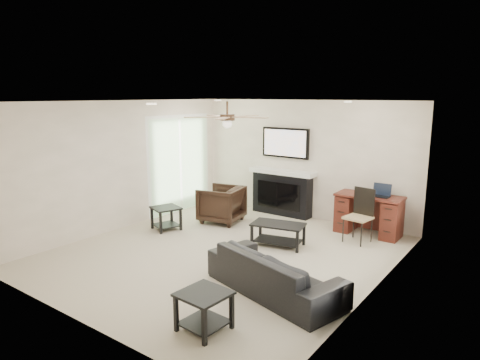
{
  "coord_description": "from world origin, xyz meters",
  "views": [
    {
      "loc": [
        4.21,
        -5.35,
        2.61
      ],
      "look_at": [
        0.01,
        0.44,
        1.17
      ],
      "focal_mm": 32.0,
      "sensor_mm": 36.0,
      "label": 1
    }
  ],
  "objects": [
    {
      "name": "sofa",
      "position": [
        1.45,
        -0.78,
        0.29
      ],
      "size": [
        2.12,
        1.27,
        0.58
      ],
      "primitive_type": "imported",
      "rotation": [
        0.0,
        0.0,
        2.88
      ],
      "color": "black",
      "rests_on": "ground"
    },
    {
      "name": "armchair",
      "position": [
        -1.15,
        1.37,
        0.38
      ],
      "size": [
        0.97,
        0.95,
        0.75
      ],
      "primitive_type": "imported",
      "rotation": [
        0.0,
        0.0,
        -1.36
      ],
      "color": "black",
      "rests_on": "ground"
    },
    {
      "name": "laptop",
      "position": [
        1.81,
        2.35,
        0.88
      ],
      "size": [
        0.33,
        0.24,
        0.23
      ],
      "primitive_type": "cube",
      "color": "black",
      "rests_on": "desk"
    },
    {
      "name": "coffee_table",
      "position": [
        0.55,
        0.82,
        0.2
      ],
      "size": [
        0.99,
        0.68,
        0.4
      ],
      "primitive_type": "cube",
      "rotation": [
        0.0,
        0.0,
        0.22
      ],
      "color": "black",
      "rests_on": "ground"
    },
    {
      "name": "end_table_left",
      "position": [
        -1.7,
        0.32,
        0.23
      ],
      "size": [
        0.64,
        0.64,
        0.45
      ],
      "primitive_type": "cube",
      "rotation": [
        0.0,
        0.0,
        -0.35
      ],
      "color": "black",
      "rests_on": "ground"
    },
    {
      "name": "fireplace_unit",
      "position": [
        -0.42,
        2.58,
        0.95
      ],
      "size": [
        1.52,
        0.34,
        1.91
      ],
      "primitive_type": "cube",
      "color": "black",
      "rests_on": "ground"
    },
    {
      "name": "desk",
      "position": [
        1.61,
        2.37,
        0.38
      ],
      "size": [
        1.22,
        0.56,
        0.76
      ],
      "primitive_type": "cube",
      "color": "#36130D",
      "rests_on": "ground"
    },
    {
      "name": "room_shell",
      "position": [
        0.19,
        0.08,
        1.68
      ],
      "size": [
        5.5,
        5.54,
        2.52
      ],
      "color": "#BEAD98",
      "rests_on": "ground"
    },
    {
      "name": "desk_chair",
      "position": [
        1.61,
        1.82,
        0.48
      ],
      "size": [
        0.48,
        0.5,
        0.97
      ],
      "primitive_type": "cube",
      "rotation": [
        0.0,
        0.0,
        -0.15
      ],
      "color": "black",
      "rests_on": "ground"
    },
    {
      "name": "end_table_near",
      "position": [
        1.3,
        -2.03,
        0.23
      ],
      "size": [
        0.55,
        0.55,
        0.45
      ],
      "primitive_type": "cube",
      "rotation": [
        0.0,
        0.0,
        -0.07
      ],
      "color": "black",
      "rests_on": "ground"
    }
  ]
}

